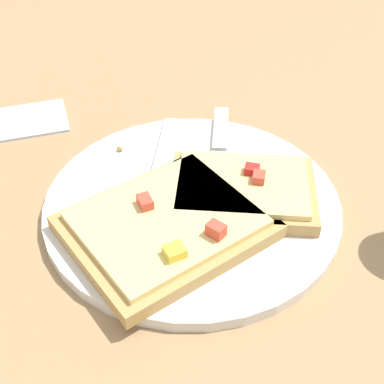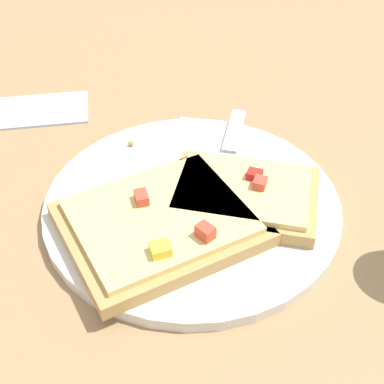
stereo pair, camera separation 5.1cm
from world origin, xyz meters
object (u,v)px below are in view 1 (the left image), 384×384
(knife, at_px, (219,155))
(pizza_slice_corner, at_px, (242,189))
(pizza_slice_main, at_px, (166,225))
(plate, at_px, (192,204))
(napkin, at_px, (15,121))
(fork, at_px, (154,184))

(knife, xyz_separation_m, pizza_slice_corner, (0.00, -0.07, 0.01))
(pizza_slice_main, xyz_separation_m, pizza_slice_corner, (0.08, 0.03, -0.00))
(plate, height_order, napkin, plate)
(knife, height_order, pizza_slice_corner, pizza_slice_corner)
(knife, relative_size, pizza_slice_main, 1.02)
(fork, relative_size, pizza_slice_main, 0.98)
(pizza_slice_main, distance_m, pizza_slice_corner, 0.09)
(fork, xyz_separation_m, napkin, (-0.13, 0.18, -0.01))
(pizza_slice_corner, distance_m, napkin, 0.30)
(fork, distance_m, pizza_slice_main, 0.07)
(plate, distance_m, napkin, 0.26)
(fork, distance_m, pizza_slice_corner, 0.09)
(fork, xyz_separation_m, pizza_slice_main, (-0.00, -0.07, 0.01))
(pizza_slice_main, height_order, napkin, pizza_slice_main)
(napkin, bearing_deg, plate, -52.27)
(pizza_slice_main, bearing_deg, pizza_slice_corner, -1.92)
(knife, relative_size, pizza_slice_corner, 1.24)
(plate, distance_m, pizza_slice_main, 0.05)
(knife, height_order, napkin, knife)
(fork, bearing_deg, pizza_slice_corner, 85.38)
(pizza_slice_corner, bearing_deg, fork, -6.13)
(fork, distance_m, napkin, 0.22)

